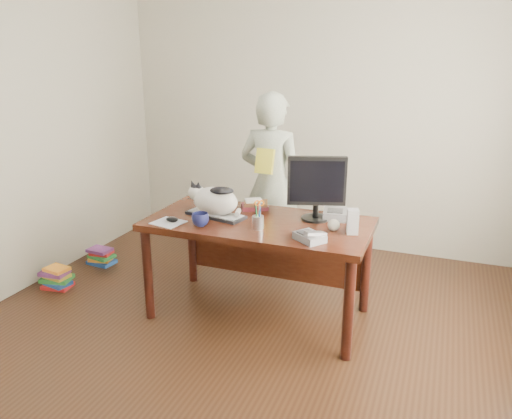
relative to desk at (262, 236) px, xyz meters
The scene contains 18 objects.
room 1.01m from the desk, 90.00° to the right, with size 4.50×4.50×4.50m.
desk is the anchor object (origin of this frame).
keyboard 0.38m from the desk, 163.23° to the right, with size 0.48×0.27×0.03m.
cat 0.45m from the desk, 164.06° to the right, with size 0.45×0.28×0.25m.
monitor 0.57m from the desk, 12.45° to the left, with size 0.41×0.25×0.47m.
pen_cup 0.31m from the desk, 76.58° to the right, with size 0.10×0.10×0.20m.
mousepad 0.70m from the desk, 148.99° to the right, with size 0.24×0.22×0.00m.
mouse 0.68m from the desk, 149.59° to the right, with size 0.10×0.08×0.04m.
coffee_mug 0.51m from the desk, 135.79° to the right, with size 0.12×0.12×0.09m, color #0D1035.
phone 0.59m from the desk, 36.33° to the right, with size 0.24×0.22×0.09m.
speaker 0.72m from the desk, ahead, with size 0.09×0.10×0.17m.
baseball 0.59m from the desk, ahead, with size 0.08×0.08×0.08m.
book_stack 0.29m from the desk, 125.14° to the left, with size 0.24×0.22×0.08m.
calculator 0.56m from the desk, 20.64° to the left, with size 0.20×0.25×0.07m.
person 0.76m from the desk, 104.35° to the left, with size 0.59×0.38×1.61m, color beige.
held_book 0.73m from the desk, 108.57° to the left, with size 0.16×0.10×0.21m.
book_pile_a 1.85m from the desk, behind, with size 0.27×0.22×0.18m.
book_pile_b 1.82m from the desk, behind, with size 0.26×0.20×0.15m.
Camera 1 is at (1.21, -2.58, 1.91)m, focal length 35.00 mm.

